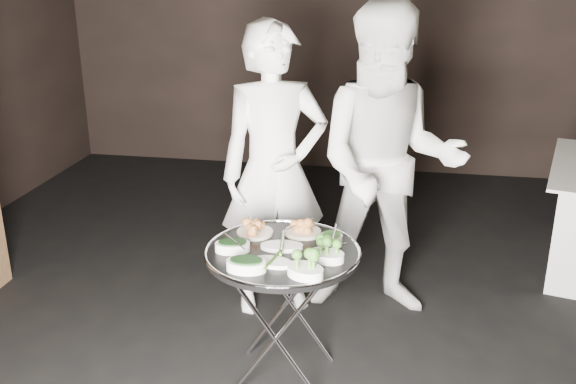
% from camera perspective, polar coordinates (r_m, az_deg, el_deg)
% --- Properties ---
extents(floor, '(6.00, 7.00, 0.05)m').
position_cam_1_polar(floor, '(3.41, 3.29, -16.50)').
color(floor, black).
rests_on(floor, ground).
extents(wall_back, '(6.00, 0.05, 3.00)m').
position_cam_1_polar(wall_back, '(6.28, 7.66, 15.28)').
color(wall_back, black).
rests_on(wall_back, floor).
extents(tray_stand, '(0.47, 0.40, 0.69)m').
position_cam_1_polar(tray_stand, '(3.18, -0.48, -10.48)').
color(tray_stand, silver).
rests_on(tray_stand, floor).
extents(serving_tray, '(0.74, 0.74, 0.04)m').
position_cam_1_polar(serving_tray, '(3.03, -0.50, -5.40)').
color(serving_tray, black).
rests_on(serving_tray, tray_stand).
extents(potato_plate_a, '(0.19, 0.19, 0.07)m').
position_cam_1_polar(potato_plate_a, '(3.20, -2.97, -3.28)').
color(potato_plate_a, beige).
rests_on(potato_plate_a, serving_tray).
extents(potato_plate_b, '(0.19, 0.19, 0.07)m').
position_cam_1_polar(potato_plate_b, '(3.20, 1.33, -3.24)').
color(potato_plate_b, beige).
rests_on(potato_plate_b, serving_tray).
extents(greens_bowl, '(0.11, 0.11, 0.06)m').
position_cam_1_polar(greens_bowl, '(3.11, 3.89, -4.02)').
color(greens_bowl, silver).
rests_on(greens_bowl, serving_tray).
extents(asparagus_plate_a, '(0.21, 0.14, 0.04)m').
position_cam_1_polar(asparagus_plate_a, '(3.04, -0.57, -4.72)').
color(asparagus_plate_a, silver).
rests_on(asparagus_plate_a, serving_tray).
extents(asparagus_plate_b, '(0.20, 0.14, 0.04)m').
position_cam_1_polar(asparagus_plate_b, '(2.89, -1.34, -6.14)').
color(asparagus_plate_b, silver).
rests_on(asparagus_plate_b, serving_tray).
extents(spinach_bowl_a, '(0.18, 0.14, 0.07)m').
position_cam_1_polar(spinach_bowl_a, '(3.02, -4.96, -4.73)').
color(spinach_bowl_a, silver).
rests_on(spinach_bowl_a, serving_tray).
extents(spinach_bowl_b, '(0.18, 0.12, 0.07)m').
position_cam_1_polar(spinach_bowl_b, '(2.84, -3.74, -6.36)').
color(spinach_bowl_b, silver).
rests_on(spinach_bowl_b, serving_tray).
extents(broccoli_bowl_a, '(0.18, 0.15, 0.07)m').
position_cam_1_polar(broccoli_bowl_a, '(2.93, 3.49, -5.54)').
color(broccoli_bowl_a, silver).
rests_on(broccoli_bowl_a, serving_tray).
extents(broccoli_bowl_b, '(0.21, 0.18, 0.07)m').
position_cam_1_polar(broccoli_bowl_b, '(2.79, 1.54, -6.89)').
color(broccoli_bowl_b, silver).
rests_on(broccoli_bowl_b, serving_tray).
extents(serving_utensils, '(0.59, 0.43, 0.01)m').
position_cam_1_polar(serving_utensils, '(3.07, 0.04, -3.82)').
color(serving_utensils, silver).
rests_on(serving_utensils, serving_tray).
extents(waiter_left, '(0.73, 0.62, 1.71)m').
position_cam_1_polar(waiter_left, '(3.67, -1.21, 1.79)').
color(waiter_left, white).
rests_on(waiter_left, floor).
extents(waiter_right, '(0.92, 0.74, 1.81)m').
position_cam_1_polar(waiter_right, '(3.67, 8.86, 2.40)').
color(waiter_right, white).
rests_on(waiter_right, floor).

